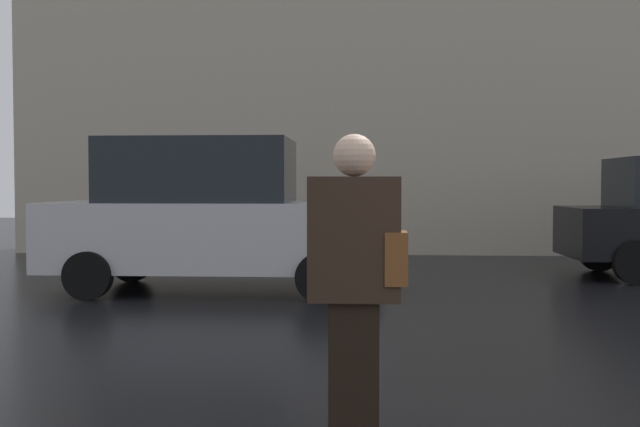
# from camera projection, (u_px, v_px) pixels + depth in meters

# --- Properties ---
(pedestrian_with_bag) EXTENTS (0.52, 0.24, 1.71)m
(pedestrian_with_bag) POSITION_uv_depth(u_px,v_px,m) (357.00, 273.00, 4.04)
(pedestrian_with_bag) COLOR black
(pedestrian_with_bag) RESTS_ON ground
(parked_car_right) EXTENTS (4.45, 1.98, 2.05)m
(parked_car_right) POSITION_uv_depth(u_px,v_px,m) (212.00, 216.00, 10.22)
(parked_car_right) COLOR silver
(parked_car_right) RESTS_ON ground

